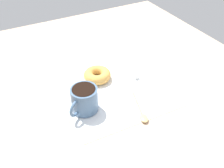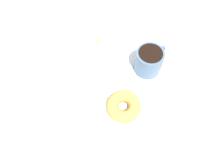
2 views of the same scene
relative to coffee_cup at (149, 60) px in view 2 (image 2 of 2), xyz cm
name	(u,v)px [view 2 (image 2 of 2)]	position (x,y,z in cm)	size (l,w,h in cm)	color
ground_plane	(123,96)	(-7.71, 9.31, -5.44)	(120.00, 120.00, 2.00)	tan
napkin	(112,87)	(-4.82, 12.02, -4.29)	(35.02, 35.02, 0.30)	white
coffee_cup	(149,60)	(0.00, 0.00, 0.00)	(8.37, 10.38, 8.00)	slate
donut	(124,106)	(-12.09, 9.95, -2.42)	(9.66, 9.66, 3.44)	gold
spoon	(97,48)	(10.26, 14.32, -3.74)	(13.38, 5.14, 0.90)	#D8B772
sugar_cube	(77,95)	(-6.09, 22.46, -3.31)	(1.66, 1.66, 1.66)	white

